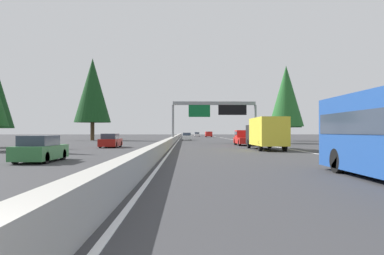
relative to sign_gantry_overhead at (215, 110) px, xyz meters
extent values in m
plane|color=#38383A|center=(5.41, 6.04, -4.90)|extent=(320.00, 320.00, 0.00)
cube|color=#ADAAA3|center=(25.41, 6.34, -4.45)|extent=(180.00, 0.56, 0.90)
cube|color=silver|center=(15.41, -5.48, -4.90)|extent=(160.00, 0.16, 0.01)
cube|color=silver|center=(15.41, 5.79, -4.90)|extent=(160.00, 0.16, 0.01)
cylinder|color=gray|center=(0.04, 6.34, -2.07)|extent=(0.36, 0.36, 5.66)
cylinder|color=gray|center=(0.04, -5.98, -2.07)|extent=(0.36, 0.36, 5.66)
cube|color=gray|center=(0.04, 0.18, 1.01)|extent=(0.50, 12.32, 0.50)
cube|color=#0C602D|center=(-0.11, 2.39, -0.09)|extent=(0.12, 3.20, 1.90)
cube|color=black|center=(-0.11, -2.53, 0.01)|extent=(0.16, 4.20, 1.50)
cylinder|color=black|center=(-40.80, -1.70, -4.40)|extent=(1.00, 0.30, 1.00)
cube|color=gold|center=(-22.05, -3.00, -3.20)|extent=(6.12, 2.40, 2.50)
cube|color=black|center=(-17.80, -3.00, -3.50)|extent=(2.38, 2.30, 1.90)
cylinder|color=black|center=(-17.97, -1.94, -4.45)|extent=(0.90, 0.28, 0.90)
cylinder|color=black|center=(-17.97, -4.06, -4.45)|extent=(0.90, 0.28, 0.90)
cylinder|color=black|center=(-23.75, -1.94, -4.45)|extent=(0.90, 0.28, 0.90)
cylinder|color=black|center=(-23.75, -4.06, -4.45)|extent=(0.90, 0.28, 0.90)
cube|color=red|center=(-10.30, -2.72, -4.29)|extent=(5.60, 2.00, 0.70)
cube|color=red|center=(-9.29, -2.72, -3.49)|extent=(2.24, 1.84, 0.90)
cube|color=#2D3847|center=(-9.29, -2.72, -3.40)|extent=(2.02, 1.92, 0.41)
cylinder|color=black|center=(-8.45, -1.86, -4.50)|extent=(0.80, 0.28, 0.80)
cylinder|color=black|center=(-8.45, -3.58, -4.50)|extent=(0.80, 0.28, 0.80)
cylinder|color=black|center=(-12.15, -1.86, -4.50)|extent=(0.80, 0.28, 0.80)
cylinder|color=black|center=(-12.15, -3.58, -4.50)|extent=(0.80, 0.28, 0.80)
cube|color=red|center=(59.41, -2.72, -3.93)|extent=(5.00, 1.95, 1.44)
cube|color=#2D3847|center=(57.11, -2.72, -3.68)|extent=(0.08, 1.48, 0.56)
cylinder|color=black|center=(61.11, -1.87, -4.55)|extent=(0.70, 0.24, 0.70)
cylinder|color=black|center=(61.11, -3.58, -4.55)|extent=(0.70, 0.24, 0.70)
cylinder|color=black|center=(57.71, -1.87, -4.55)|extent=(0.70, 0.24, 0.70)
cylinder|color=black|center=(57.71, -3.58, -4.55)|extent=(0.70, 0.24, 0.70)
cube|color=white|center=(70.94, 0.52, -4.37)|extent=(4.40, 1.80, 0.76)
cube|color=#2D3847|center=(70.72, 0.52, -3.71)|extent=(2.46, 1.51, 0.56)
cylinder|color=black|center=(72.34, 1.31, -4.58)|extent=(0.64, 0.22, 0.64)
cylinder|color=black|center=(72.34, -0.27, -4.58)|extent=(0.64, 0.22, 0.64)
cylinder|color=black|center=(69.53, 1.31, -4.58)|extent=(0.64, 0.22, 0.64)
cylinder|color=black|center=(69.53, -0.27, -4.58)|extent=(0.64, 0.22, 0.64)
cube|color=white|center=(17.40, 4.19, -4.37)|extent=(4.40, 1.80, 0.76)
cube|color=#2D3847|center=(17.18, 4.19, -3.71)|extent=(2.46, 1.51, 0.56)
cylinder|color=black|center=(18.81, 4.98, -4.58)|extent=(0.64, 0.22, 0.64)
cylinder|color=black|center=(18.81, 3.40, -4.58)|extent=(0.64, 0.22, 0.64)
cylinder|color=black|center=(15.99, 4.98, -4.58)|extent=(0.64, 0.22, 0.64)
cylinder|color=black|center=(15.99, 3.40, -4.58)|extent=(0.64, 0.22, 0.64)
cube|color=maroon|center=(-15.72, 12.46, -4.37)|extent=(4.40, 1.80, 0.76)
cube|color=#2D3847|center=(-15.94, 12.46, -3.71)|extent=(2.46, 1.51, 0.56)
cylinder|color=black|center=(-14.31, 13.25, -4.58)|extent=(0.64, 0.22, 0.64)
cylinder|color=black|center=(-14.31, 11.67, -4.58)|extent=(0.64, 0.22, 0.64)
cylinder|color=black|center=(-17.13, 13.25, -4.58)|extent=(0.64, 0.22, 0.64)
cylinder|color=black|center=(-17.13, 11.67, -4.58)|extent=(0.64, 0.22, 0.64)
cube|color=#2D6B38|center=(-34.73, 12.64, -4.37)|extent=(4.40, 1.80, 0.76)
cube|color=#2D3847|center=(-34.95, 12.64, -3.71)|extent=(2.46, 1.51, 0.56)
cylinder|color=black|center=(-33.32, 13.43, -4.58)|extent=(0.64, 0.22, 0.64)
cylinder|color=black|center=(-33.32, 11.85, -4.58)|extent=(0.64, 0.22, 0.64)
cylinder|color=black|center=(-36.14, 13.43, -4.58)|extent=(0.64, 0.22, 0.64)
cylinder|color=black|center=(-36.14, 11.85, -4.58)|extent=(0.64, 0.22, 0.64)
cylinder|color=#4C3823|center=(-3.29, -9.73, -3.69)|extent=(0.62, 0.62, 2.42)
cone|color=#236028|center=(-3.29, -9.73, 1.81)|extent=(4.84, 4.84, 8.58)
cylinder|color=#4C3823|center=(11.61, -14.05, -3.68)|extent=(0.63, 0.63, 2.44)
cone|color=#143D19|center=(11.61, -14.05, 1.87)|extent=(4.88, 4.88, 8.66)
cylinder|color=#4C3823|center=(16.06, 22.17, -3.18)|extent=(0.74, 0.74, 3.45)
cone|color=#143D19|center=(16.06, 22.17, 4.66)|extent=(6.90, 6.90, 12.23)
camera|label=1|loc=(-56.08, 4.53, -3.21)|focal=35.33mm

